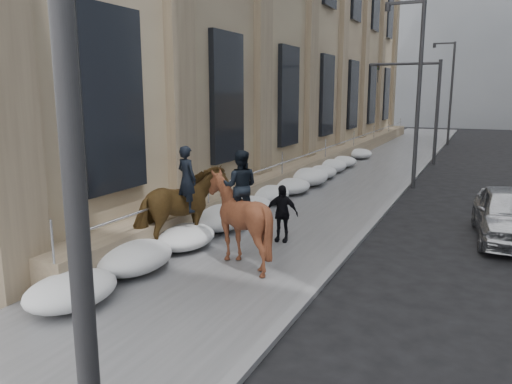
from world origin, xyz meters
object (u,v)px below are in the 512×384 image
(mounted_horse_left, at_px, (182,208))
(car_silver, at_px, (510,214))
(pedestrian, at_px, (282,213))
(mounted_horse_right, at_px, (238,216))

(mounted_horse_left, distance_m, car_silver, 9.31)
(pedestrian, bearing_deg, car_silver, 23.08)
(mounted_horse_left, distance_m, pedestrian, 2.77)
(pedestrian, bearing_deg, mounted_horse_right, -102.42)
(mounted_horse_left, height_order, car_silver, mounted_horse_left)
(mounted_horse_right, height_order, pedestrian, mounted_horse_right)
(mounted_horse_right, xyz_separation_m, pedestrian, (0.24, 2.15, -0.39))
(mounted_horse_left, xyz_separation_m, pedestrian, (2.06, 1.83, -0.34))
(mounted_horse_left, relative_size, pedestrian, 1.77)
(mounted_horse_right, relative_size, car_silver, 0.61)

